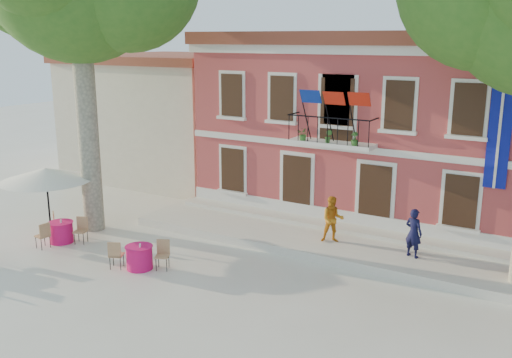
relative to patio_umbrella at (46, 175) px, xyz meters
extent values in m
plane|color=beige|center=(7.31, -0.34, -2.26)|extent=(90.00, 90.00, 0.00)
cube|color=#AD3E3F|center=(9.31, 9.66, 1.24)|extent=(13.00, 8.00, 7.00)
cube|color=brown|center=(9.31, 9.66, 4.99)|extent=(13.50, 8.50, 0.50)
cube|color=silver|center=(9.31, 5.71, 4.59)|extent=(13.30, 0.35, 0.35)
cube|color=silver|center=(9.31, 5.21, 1.24)|extent=(3.20, 0.90, 0.15)
cube|color=black|center=(9.31, 4.81, 2.24)|extent=(3.20, 0.04, 0.04)
cube|color=#0D1590|center=(14.91, 5.60, 2.04)|extent=(0.70, 0.05, 3.60)
cube|color=navy|center=(8.41, 4.46, 2.99)|extent=(0.76, 0.27, 0.47)
cube|color=red|center=(9.31, 4.46, 2.99)|extent=(0.76, 0.29, 0.47)
cube|color=red|center=(10.21, 4.46, 2.99)|extent=(0.76, 0.27, 0.47)
imported|color=#26591E|center=(8.31, 4.91, 1.55)|extent=(0.43, 0.37, 0.48)
imported|color=#26591E|center=(9.31, 4.91, 1.55)|extent=(0.26, 0.21, 0.48)
imported|color=#26591E|center=(10.31, 4.91, 1.55)|extent=(0.27, 0.27, 0.48)
cube|color=beige|center=(-2.19, 10.66, 0.74)|extent=(9.00, 9.00, 6.00)
cube|color=brown|center=(-2.19, 10.66, 3.94)|extent=(9.40, 9.40, 0.40)
cube|color=silver|center=(9.31, 4.06, -2.11)|extent=(14.00, 3.40, 0.30)
cylinder|color=#A59E84|center=(1.21, 1.11, 1.84)|extent=(0.77, 0.77, 8.20)
cylinder|color=black|center=(0.00, 0.00, -2.22)|extent=(0.54, 0.54, 0.08)
cylinder|color=black|center=(0.00, 0.00, -1.15)|extent=(0.07, 0.07, 2.23)
cone|color=white|center=(0.00, 0.00, 0.01)|extent=(3.39, 3.39, 0.49)
imported|color=black|center=(12.87, 3.83, -1.15)|extent=(0.68, 0.54, 1.63)
imported|color=orange|center=(10.06, 3.78, -1.15)|extent=(0.99, 0.92, 1.63)
cylinder|color=#D01353|center=(5.41, -0.97, -1.89)|extent=(0.84, 0.84, 0.75)
cylinder|color=#D01353|center=(5.41, -0.97, -1.50)|extent=(0.90, 0.90, 0.02)
cube|color=tan|center=(6.08, -0.63, -1.79)|extent=(0.56, 0.56, 0.95)
cube|color=tan|center=(4.74, -1.31, -1.79)|extent=(0.56, 0.56, 0.95)
cylinder|color=#D01353|center=(1.28, -0.58, -1.89)|extent=(0.84, 0.84, 0.75)
cylinder|color=#D01353|center=(1.28, -0.58, -1.50)|extent=(0.90, 0.90, 0.02)
cube|color=tan|center=(1.97, -0.29, -1.79)|extent=(0.55, 0.55, 0.95)
cube|color=tan|center=(0.69, -0.13, -1.79)|extent=(0.59, 0.59, 0.95)
cube|color=tan|center=(1.19, -1.32, -1.79)|extent=(0.47, 0.47, 0.95)
camera|label=1|loc=(17.46, -13.81, 5.01)|focal=40.00mm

